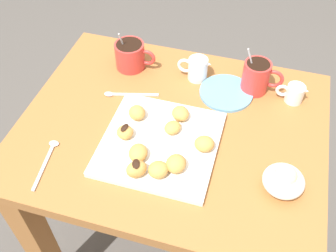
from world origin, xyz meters
TOP-DOWN VIEW (x-y plane):
  - ground_plane at (0.00, 0.00)m, footprint 8.00×8.00m
  - dining_table at (0.00, 0.00)m, footprint 0.85×0.68m
  - pastry_plate_square at (-0.01, -0.08)m, footprint 0.30×0.30m
  - coffee_mug_red_left at (-0.20, 0.21)m, footprint 0.13×0.09m
  - coffee_mug_red_right at (0.20, 0.21)m, footprint 0.12×0.08m
  - cream_pitcher_white at (0.02, 0.22)m, footprint 0.10×0.06m
  - ice_cream_bowl at (0.31, -0.12)m, footprint 0.10×0.10m
  - chocolate_sauce_pitcher at (0.32, 0.20)m, footprint 0.09×0.05m
  - saucer_sky_left at (0.12, 0.17)m, footprint 0.16×0.16m
  - loose_spoon_near_saucer at (-0.28, -0.20)m, footprint 0.04×0.16m
  - loose_spoon_by_plate at (-0.17, 0.08)m, footprint 0.16×0.05m
  - beignet_0 at (-0.03, -0.19)m, footprint 0.07×0.07m
  - chocolate_drizzle_0 at (-0.03, -0.19)m, footprint 0.03×0.03m
  - beignet_1 at (-0.05, -0.14)m, footprint 0.05×0.06m
  - beignet_2 at (0.02, 0.02)m, footprint 0.07×0.07m
  - beignet_3 at (0.11, -0.07)m, footprint 0.06×0.06m
  - beignet_4 at (-0.10, -0.09)m, footprint 0.05×0.05m
  - chocolate_drizzle_4 at (-0.10, -0.09)m, footprint 0.02×0.03m
  - beignet_5 at (0.02, -0.18)m, footprint 0.07×0.07m
  - beignet_6 at (0.01, -0.03)m, footprint 0.06×0.06m
  - beignet_7 at (-0.10, -0.01)m, footprint 0.07×0.07m
  - beignet_8 at (0.05, -0.15)m, footprint 0.06×0.06m

SIDE VIEW (x-z plane):
  - ground_plane at x=0.00m, z-range 0.00..0.00m
  - dining_table at x=0.00m, z-range 0.20..0.92m
  - loose_spoon_near_saucer at x=-0.28m, z-range 0.72..0.73m
  - loose_spoon_by_plate at x=-0.17m, z-range 0.72..0.73m
  - saucer_sky_left at x=0.12m, z-range 0.72..0.73m
  - pastry_plate_square at x=-0.01m, z-range 0.72..0.74m
  - beignet_6 at x=0.01m, z-range 0.74..0.77m
  - chocolate_sauce_pitcher at x=0.32m, z-range 0.72..0.78m
  - ice_cream_bowl at x=0.31m, z-range 0.72..0.79m
  - beignet_4 at x=-0.10m, z-range 0.74..0.77m
  - beignet_2 at x=0.02m, z-range 0.74..0.77m
  - beignet_5 at x=0.02m, z-range 0.74..0.77m
  - beignet_1 at x=-0.05m, z-range 0.74..0.77m
  - beignet_3 at x=0.11m, z-range 0.74..0.77m
  - beignet_7 at x=-0.10m, z-range 0.74..0.78m
  - beignet_8 at x=0.05m, z-range 0.74..0.78m
  - beignet_0 at x=-0.03m, z-range 0.74..0.78m
  - cream_pitcher_white at x=0.02m, z-range 0.72..0.80m
  - coffee_mug_red_left at x=-0.20m, z-range 0.70..0.83m
  - chocolate_drizzle_4 at x=-0.10m, z-range 0.77..0.78m
  - coffee_mug_red_right at x=0.20m, z-range 0.70..0.85m
  - chocolate_drizzle_0 at x=-0.03m, z-range 0.78..0.78m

